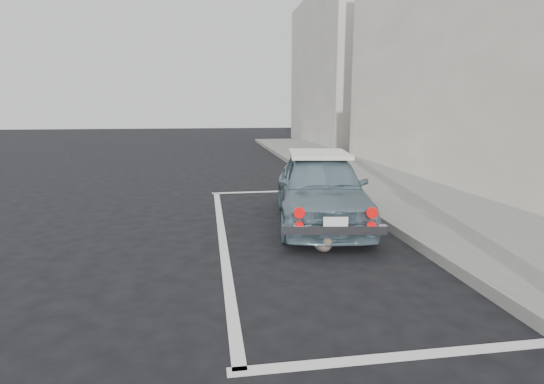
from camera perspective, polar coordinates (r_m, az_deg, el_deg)
The scene contains 8 objects.
ground at distance 4.10m, azimuth 8.35°, elevation -17.84°, with size 80.00×80.00×0.00m, color black.
sidewalk at distance 7.17m, azimuth 28.65°, elevation -5.61°, with size 2.80×40.00×0.15m, color slate.
building_far at distance 24.65m, azimuth 9.18°, elevation 15.78°, with size 3.50×10.00×8.00m, color #AEA79E.
pline_rear at distance 3.87m, azimuth 18.24°, elevation -20.15°, with size 3.00×0.12×0.01m, color silver.
pline_front at distance 10.24m, azimuth 0.38°, elevation 0.08°, with size 3.00×0.12×0.01m, color silver.
pline_side at distance 6.72m, azimuth -6.72°, elevation -5.99°, with size 0.12×7.00×0.01m, color silver.
retro_coupe at distance 7.43m, azimuth 6.51°, elevation 0.63°, with size 2.00×3.82×1.24m.
cat at distance 6.02m, azimuth 6.87°, elevation -6.80°, with size 0.29×0.52×0.28m.
Camera 1 is at (-1.10, -3.41, 1.98)m, focal length 28.00 mm.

